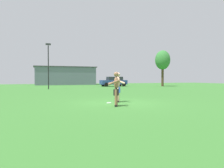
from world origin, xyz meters
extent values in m
plane|color=#38752D|center=(0.00, 0.00, 0.00)|extent=(80.00, 80.00, 0.00)
cube|color=black|center=(0.19, 0.66, 0.04)|extent=(0.21, 0.28, 0.09)
cylinder|color=#E0AD89|center=(0.19, 0.66, 0.42)|extent=(0.13, 0.13, 0.83)
cube|color=black|center=(0.08, 0.40, 0.04)|extent=(0.21, 0.28, 0.09)
cylinder|color=#E0AD89|center=(0.08, 0.40, 0.42)|extent=(0.13, 0.13, 0.83)
cube|color=blue|center=(0.13, 0.53, 0.68)|extent=(0.37, 0.44, 0.30)
ellipsoid|color=#E0AD89|center=(0.13, 0.53, 1.13)|extent=(0.35, 0.42, 0.60)
cylinder|color=#E0AD89|center=(0.32, 0.70, 1.16)|extent=(0.57, 0.26, 0.29)
cylinder|color=#E0AD89|center=(0.13, 0.27, 1.16)|extent=(0.52, 0.38, 0.29)
sphere|color=#E0AD89|center=(0.13, 0.53, 1.55)|extent=(0.23, 0.23, 0.23)
cone|color=#194CA5|center=(0.13, 0.53, 1.62)|extent=(0.32, 0.32, 0.13)
cube|color=black|center=(-0.66, -1.25, 0.04)|extent=(0.21, 0.28, 0.09)
cylinder|color=#936647|center=(-0.66, -1.25, 0.41)|extent=(0.13, 0.13, 0.82)
cube|color=black|center=(-0.54, -0.98, 0.04)|extent=(0.21, 0.28, 0.09)
cylinder|color=#936647|center=(-0.54, -0.98, 0.41)|extent=(0.13, 0.13, 0.82)
cube|color=black|center=(-0.60, -1.11, 0.67)|extent=(0.36, 0.41, 0.30)
ellipsoid|color=#936647|center=(-0.60, -1.11, 1.12)|extent=(0.33, 0.38, 0.60)
cylinder|color=#936647|center=(-0.78, -1.27, 1.15)|extent=(0.51, 0.40, 0.29)
cylinder|color=#936647|center=(-0.60, -0.87, 1.15)|extent=(0.57, 0.27, 0.22)
sphere|color=#936647|center=(-0.60, -1.11, 1.54)|extent=(0.23, 0.23, 0.23)
cylinder|color=white|center=(-0.53, 0.17, 0.01)|extent=(0.26, 0.26, 0.03)
cube|color=#2D478C|center=(7.50, 21.66, 0.67)|extent=(4.31, 1.83, 0.70)
cube|color=#282D33|center=(7.70, 21.66, 1.30)|extent=(2.42, 1.60, 0.56)
cylinder|color=black|center=(5.99, 20.77, 0.32)|extent=(0.64, 0.22, 0.64)
cylinder|color=black|center=(6.00, 22.57, 0.32)|extent=(0.64, 0.22, 0.64)
cylinder|color=black|center=(9.00, 20.75, 0.32)|extent=(0.64, 0.22, 0.64)
cylinder|color=black|center=(9.01, 22.55, 0.32)|extent=(0.64, 0.22, 0.64)
cylinder|color=black|center=(-2.99, 15.99, 2.66)|extent=(0.12, 0.12, 5.32)
cube|color=#333338|center=(-2.99, 15.99, 5.47)|extent=(0.60, 0.24, 0.20)
cube|color=slate|center=(1.04, 33.35, 1.76)|extent=(11.75, 5.85, 3.52)
cube|color=#3F3F44|center=(1.04, 33.35, 3.60)|extent=(12.22, 6.08, 0.16)
cylinder|color=#4C3823|center=(15.26, 19.15, 1.62)|extent=(0.39, 0.39, 3.24)
ellipsoid|color=#387F38|center=(15.26, 19.15, 4.35)|extent=(2.47, 2.47, 3.18)
camera|label=1|loc=(-4.10, -10.39, 1.35)|focal=33.21mm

